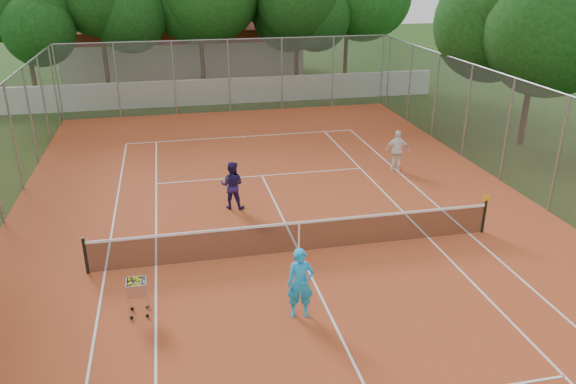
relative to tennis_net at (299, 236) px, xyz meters
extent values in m
plane|color=#1A370F|center=(0.00, 0.00, -0.51)|extent=(120.00, 120.00, 0.00)
cube|color=#AF4722|center=(0.00, 0.00, -0.50)|extent=(18.00, 34.00, 0.02)
cube|color=white|center=(0.00, 0.00, -0.49)|extent=(10.98, 23.78, 0.01)
cube|color=black|center=(0.00, 0.00, 0.00)|extent=(11.88, 0.10, 0.98)
cube|color=slate|center=(0.00, 0.00, 1.49)|extent=(18.00, 34.00, 4.00)
cube|color=white|center=(0.00, 19.00, 0.24)|extent=(26.00, 0.30, 1.50)
cube|color=beige|center=(-2.00, 29.00, 1.69)|extent=(16.40, 9.00, 4.40)
cube|color=black|center=(0.00, 22.00, 4.49)|extent=(29.00, 19.00, 10.00)
imported|color=#1BA6E9|center=(-0.71, -3.15, 0.40)|extent=(0.70, 0.51, 1.77)
imported|color=#261A4E|center=(-1.51, 3.55, 0.35)|extent=(0.98, 0.87, 1.68)
imported|color=white|center=(5.48, 5.92, 0.34)|extent=(1.05, 0.69, 1.66)
cube|color=#B6B6BD|center=(-4.49, -2.29, 0.02)|extent=(0.58, 0.58, 1.02)
camera|label=1|loc=(-3.40, -14.21, 7.43)|focal=35.00mm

